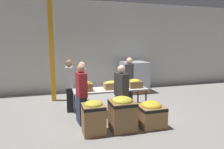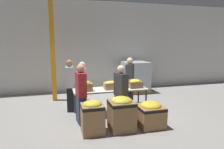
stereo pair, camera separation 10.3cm
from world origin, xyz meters
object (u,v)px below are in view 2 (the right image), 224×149
(banana_box_0, at_px, (84,86))
(volunteer_3, at_px, (81,95))
(donation_bin_1, at_px, (121,112))
(donation_bin_2, at_px, (150,113))
(sorting_table, at_px, (110,91))
(volunteer_0, at_px, (130,82))
(volunteer_2, at_px, (83,86))
(support_pillar, at_px, (53,48))
(donation_bin_0, at_px, (92,116))
(banana_box_2, at_px, (135,83))
(banana_box_1, at_px, (112,85))
(pallet_stack_0, at_px, (135,77))
(volunteer_1, at_px, (121,95))
(volunteer_4, at_px, (70,86))

(banana_box_0, bearing_deg, volunteer_3, -107.36)
(donation_bin_1, height_order, donation_bin_2, donation_bin_1)
(sorting_table, xyz_separation_m, donation_bin_1, (-0.03, -1.22, -0.27))
(volunteer_0, distance_m, volunteer_2, 1.67)
(sorting_table, xyz_separation_m, support_pillar, (-1.68, 1.95, 1.27))
(banana_box_0, relative_size, donation_bin_2, 0.66)
(banana_box_0, height_order, donation_bin_0, banana_box_0)
(volunteer_2, bearing_deg, donation_bin_2, 39.55)
(banana_box_2, height_order, donation_bin_0, banana_box_2)
(banana_box_1, distance_m, pallet_stack_0, 3.03)
(pallet_stack_0, bearing_deg, banana_box_0, -136.29)
(sorting_table, relative_size, banana_box_0, 4.96)
(banana_box_2, xyz_separation_m, pallet_stack_0, (1.00, 2.46, -0.26))
(volunteer_1, height_order, pallet_stack_0, volunteer_1)
(banana_box_1, height_order, volunteer_1, volunteer_1)
(volunteer_1, xyz_separation_m, volunteer_3, (-1.05, 0.20, 0.02))
(donation_bin_1, xyz_separation_m, pallet_stack_0, (1.83, 3.63, 0.20))
(volunteer_0, relative_size, support_pillar, 0.42)
(banana_box_1, bearing_deg, donation_bin_0, -124.54)
(volunteer_1, distance_m, volunteer_4, 1.86)
(banana_box_2, relative_size, donation_bin_0, 0.50)
(support_pillar, relative_size, pallet_stack_0, 2.98)
(banana_box_0, distance_m, volunteer_0, 1.88)
(banana_box_1, relative_size, volunteer_3, 0.29)
(volunteer_0, bearing_deg, support_pillar, -83.91)
(donation_bin_1, bearing_deg, volunteer_1, 74.37)
(volunteer_4, bearing_deg, donation_bin_1, 37.65)
(sorting_table, bearing_deg, volunteer_2, 140.72)
(banana_box_0, xyz_separation_m, volunteer_4, (-0.37, 0.68, -0.12))
(volunteer_3, bearing_deg, volunteer_4, 4.08)
(banana_box_1, height_order, donation_bin_0, banana_box_1)
(banana_box_1, relative_size, banana_box_2, 1.16)
(volunteer_1, relative_size, donation_bin_0, 1.93)
(sorting_table, bearing_deg, volunteer_4, 152.93)
(sorting_table, xyz_separation_m, volunteer_4, (-1.17, 0.60, 0.10))
(donation_bin_1, bearing_deg, volunteer_2, 111.71)
(volunteer_1, xyz_separation_m, donation_bin_1, (-0.13, -0.47, -0.33))
(banana_box_2, xyz_separation_m, volunteer_0, (0.09, 0.76, -0.09))
(banana_box_1, height_order, pallet_stack_0, pallet_stack_0)
(volunteer_1, height_order, volunteer_4, volunteer_4)
(donation_bin_0, height_order, pallet_stack_0, pallet_stack_0)
(banana_box_0, bearing_deg, volunteer_2, 87.09)
(support_pillar, bearing_deg, banana_box_0, -66.60)
(volunteer_4, bearing_deg, banana_box_2, 77.42)
(volunteer_2, distance_m, volunteer_3, 1.20)
(banana_box_2, bearing_deg, donation_bin_2, -91.66)
(volunteer_0, xyz_separation_m, volunteer_2, (-1.66, -0.08, -0.04))
(banana_box_2, relative_size, donation_bin_1, 0.48)
(sorting_table, xyz_separation_m, donation_bin_2, (0.77, -1.22, -0.37))
(donation_bin_0, distance_m, donation_bin_1, 0.74)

